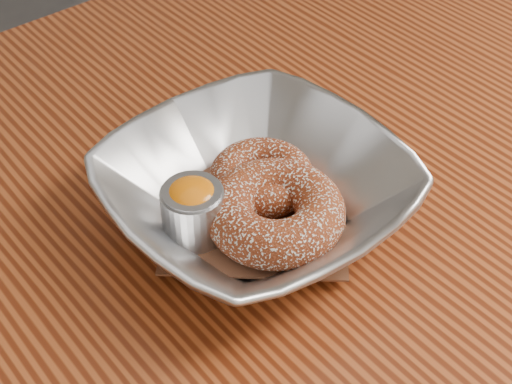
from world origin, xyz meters
TOP-DOWN VIEW (x-y plane):
  - table at (0.00, 0.00)m, footprint 1.20×0.80m
  - serving_bowl at (-0.09, -0.00)m, footprint 0.24×0.24m
  - parchment at (-0.09, -0.00)m, footprint 0.20×0.20m
  - donut_back at (-0.07, 0.01)m, footprint 0.10×0.10m
  - donut_front at (-0.09, -0.03)m, footprint 0.12×0.12m
  - ramekin at (-0.15, 0.01)m, footprint 0.05×0.05m

SIDE VIEW (x-z plane):
  - table at x=0.00m, z-range 0.28..1.03m
  - parchment at x=-0.09m, z-range 0.76..0.76m
  - donut_back at x=-0.07m, z-range 0.76..0.79m
  - serving_bowl at x=-0.09m, z-range 0.75..0.81m
  - donut_front at x=-0.09m, z-range 0.76..0.80m
  - ramekin at x=-0.15m, z-range 0.76..0.81m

